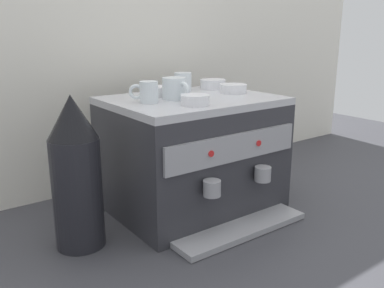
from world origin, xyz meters
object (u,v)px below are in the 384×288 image
Objects in this scene: espresso_machine at (193,154)px; milk_pitcher at (264,170)px; ceramic_cup_1 at (175,89)px; ceramic_bowl_3 at (157,91)px; ceramic_bowl_1 at (213,84)px; ceramic_cup_2 at (148,92)px; ceramic_bowl_0 at (233,89)px; coffee_grinder at (76,173)px; ceramic_bowl_2 at (195,100)px; ceramic_cup_0 at (182,82)px.

espresso_machine is 0.43m from milk_pitcher.
ceramic_bowl_3 is (-0.01, 0.10, -0.02)m from ceramic_cup_1.
ceramic_bowl_3 is at bearing -174.25° from ceramic_bowl_1.
ceramic_cup_2 is at bearing -177.71° from ceramic_cup_1.
ceramic_bowl_3 is at bearing 157.49° from ceramic_bowl_0.
ceramic_cup_2 reaches higher than coffee_grinder.
ceramic_bowl_1 is (0.28, 0.13, -0.02)m from ceramic_cup_1.
ceramic_bowl_2 is (-0.01, -0.13, -0.02)m from ceramic_cup_1.
ceramic_bowl_1 is at bearing 33.96° from espresso_machine.
ceramic_bowl_3 is (0.00, 0.24, 0.00)m from ceramic_bowl_2.
espresso_machine is 7.03× the size of ceramic_cup_2.
coffee_grinder is 4.08× the size of milk_pitcher.
espresso_machine is 0.27m from ceramic_bowl_2.
ceramic_bowl_1 is at bearing 14.36° from coffee_grinder.
coffee_grinder is (-0.66, -0.17, -0.20)m from ceramic_bowl_1.
ceramic_cup_0 is at bearing 47.74° from ceramic_cup_1.
ceramic_bowl_0 is 0.97× the size of ceramic_bowl_1.
milk_pitcher is at bearing -31.44° from ceramic_bowl_1.
ceramic_cup_2 is 0.91× the size of ceramic_bowl_2.
ceramic_bowl_3 is at bearing 92.77° from ceramic_cup_1.
ceramic_bowl_0 is (0.27, -0.01, -0.02)m from ceramic_cup_1.
coffee_grinder is at bearing 165.78° from ceramic_bowl_2.
ceramic_cup_1 is 1.24× the size of ceramic_bowl_0.
ceramic_bowl_2 is at bearing -93.94° from ceramic_cup_1.
espresso_machine reaches higher than milk_pitcher.
ceramic_cup_0 is at bearing 62.23° from ceramic_bowl_2.
ceramic_bowl_3 is (-0.08, 0.11, 0.23)m from espresso_machine.
espresso_machine is at bearing 178.84° from ceramic_bowl_0.
ceramic_cup_1 is at bearing 178.46° from ceramic_bowl_0.
ceramic_bowl_3 reaches higher than ceramic_bowl_2.
ceramic_cup_0 reaches higher than ceramic_bowl_2.
ceramic_cup_1 is 0.31m from ceramic_bowl_1.
ceramic_cup_0 is 0.14m from ceramic_bowl_1.
ceramic_cup_2 reaches higher than ceramic_bowl_3.
ceramic_cup_1 is 1.07× the size of milk_pitcher.
ceramic_cup_2 is 0.18× the size of coffee_grinder.
ceramic_cup_0 is 0.84× the size of ceramic_cup_1.
ceramic_bowl_0 is at bearing 24.19° from ceramic_bowl_2.
ceramic_bowl_1 is at bearing 84.36° from ceramic_bowl_0.
milk_pitcher is at bearing 2.22° from espresso_machine.
milk_pitcher is (0.59, 0.02, -0.39)m from ceramic_cup_2.
ceramic_cup_2 is 0.81× the size of ceramic_bowl_1.
ceramic_cup_2 is at bearing -147.45° from ceramic_cup_0.
coffee_grinder is (-0.46, -0.03, 0.03)m from espresso_machine.
espresso_machine is 4.72× the size of ceramic_cup_1.
ceramic_cup_1 is 1.49× the size of ceramic_cup_2.
ceramic_cup_1 reaches higher than ceramic_bowl_3.
ceramic_cup_2 reaches higher than ceramic_bowl_0.
ceramic_cup_1 is at bearing -132.26° from ceramic_cup_0.
ceramic_cup_0 is at bearing 170.71° from ceramic_bowl_1.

